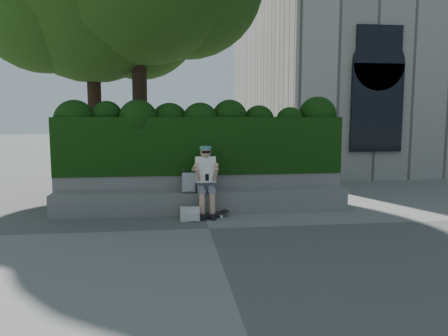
{
  "coord_description": "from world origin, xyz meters",
  "views": [
    {
      "loc": [
        -0.69,
        -7.48,
        1.99
      ],
      "look_at": [
        0.4,
        1.0,
        0.95
      ],
      "focal_mm": 35.0,
      "sensor_mm": 36.0,
      "label": 1
    }
  ],
  "objects": [
    {
      "name": "skateboard",
      "position": [
        0.01,
        0.77,
        0.07
      ],
      "size": [
        0.86,
        0.42,
        0.09
      ],
      "rotation": [
        0.0,
        0.0,
        0.27
      ],
      "color": "black",
      "rests_on": "ground"
    },
    {
      "name": "bench_ledge",
      "position": [
        0.0,
        1.25,
        0.23
      ],
      "size": [
        6.0,
        0.45,
        0.45
      ],
      "primitive_type": "cube",
      "color": "gray",
      "rests_on": "ground"
    },
    {
      "name": "person",
      "position": [
        0.04,
        1.07,
        0.75
      ],
      "size": [
        0.4,
        0.76,
        1.38
      ],
      "color": "slate",
      "rests_on": "ground"
    },
    {
      "name": "backpack_plaid",
      "position": [
        -0.29,
        1.15,
        0.65
      ],
      "size": [
        0.28,
        0.17,
        0.39
      ],
      "primitive_type": "cube",
      "rotation": [
        0.0,
        0.0,
        -0.11
      ],
      "color": "silver",
      "rests_on": "bench_ledge"
    },
    {
      "name": "planter_wall",
      "position": [
        0.0,
        1.73,
        0.38
      ],
      "size": [
        6.0,
        0.5,
        0.75
      ],
      "primitive_type": "cube",
      "color": "gray",
      "rests_on": "ground"
    },
    {
      "name": "backpack_ground",
      "position": [
        -0.29,
        0.67,
        0.12
      ],
      "size": [
        0.38,
        0.28,
        0.24
      ],
      "primitive_type": "cube",
      "rotation": [
        0.0,
        0.0,
        -0.06
      ],
      "color": "silver",
      "rests_on": "ground"
    },
    {
      "name": "ground",
      "position": [
        0.0,
        0.0,
        0.0
      ],
      "size": [
        80.0,
        80.0,
        0.0
      ],
      "primitive_type": "plane",
      "color": "slate",
      "rests_on": "ground"
    },
    {
      "name": "hedge",
      "position": [
        0.0,
        1.95,
        1.35
      ],
      "size": [
        6.0,
        1.0,
        1.2
      ],
      "primitive_type": "cube",
      "color": "black",
      "rests_on": "planter_wall"
    }
  ]
}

